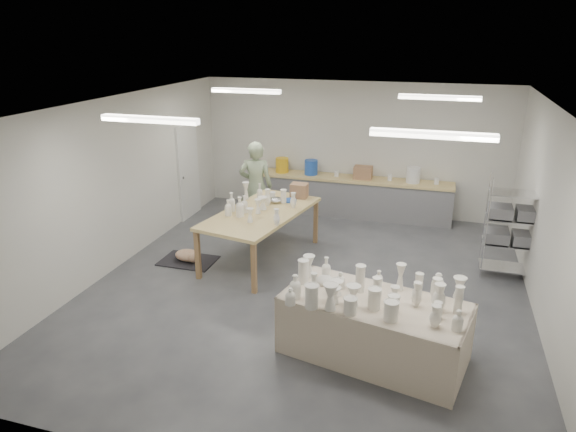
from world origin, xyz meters
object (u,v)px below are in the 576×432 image
(drying_table, at_px, (373,326))
(work_table, at_px, (263,210))
(red_stool, at_px, (261,211))
(potter, at_px, (256,186))

(drying_table, distance_m, work_table, 3.52)
(red_stool, bearing_deg, drying_table, -53.95)
(red_stool, bearing_deg, potter, -90.00)
(red_stool, bearing_deg, work_table, -68.55)
(drying_table, bearing_deg, work_table, 145.31)
(work_table, bearing_deg, drying_table, -35.99)
(potter, relative_size, red_stool, 4.85)
(drying_table, xyz_separation_m, work_table, (-2.39, 2.55, 0.48))
(drying_table, xyz_separation_m, red_stool, (-3.01, 4.14, -0.14))
(work_table, xyz_separation_m, potter, (-0.62, 1.32, 0.02))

